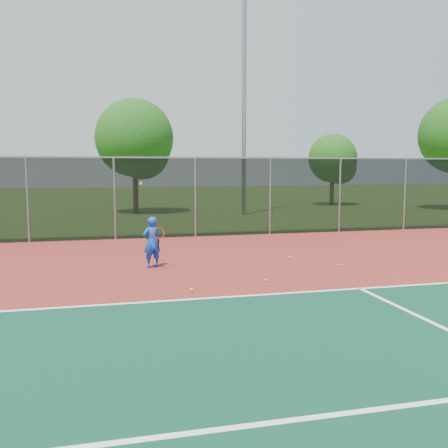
% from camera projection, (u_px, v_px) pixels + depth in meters
% --- Properties ---
extents(ground, '(120.00, 120.00, 0.00)m').
position_uv_depth(ground, '(339.00, 345.00, 7.54)').
color(ground, '#2E5117').
rests_on(ground, ground).
extents(court_apron, '(30.00, 20.00, 0.02)m').
position_uv_depth(court_apron, '(291.00, 308.00, 9.47)').
color(court_apron, maroon).
rests_on(court_apron, ground).
extents(fence_back, '(30.00, 0.06, 3.03)m').
position_uv_depth(fence_back, '(195.00, 196.00, 18.94)').
color(fence_back, black).
rests_on(fence_back, court_apron).
extents(tennis_player, '(0.59, 0.65, 2.26)m').
position_uv_depth(tennis_player, '(152.00, 242.00, 13.17)').
color(tennis_player, '#1345B9').
rests_on(tennis_player, court_apron).
extents(practice_ball_0, '(0.07, 0.07, 0.07)m').
position_uv_depth(practice_ball_0, '(266.00, 280.00, 11.60)').
color(practice_ball_0, '#C0E51A').
rests_on(practice_ball_0, court_apron).
extents(practice_ball_2, '(0.07, 0.07, 0.07)m').
position_uv_depth(practice_ball_2, '(192.00, 290.00, 10.70)').
color(practice_ball_2, '#C0E51A').
rests_on(practice_ball_2, court_apron).
extents(practice_ball_3, '(0.07, 0.07, 0.07)m').
position_uv_depth(practice_ball_3, '(290.00, 257.00, 14.57)').
color(practice_ball_3, '#C0E51A').
rests_on(practice_ball_3, court_apron).
extents(practice_ball_4, '(0.07, 0.07, 0.07)m').
position_uv_depth(practice_ball_4, '(341.00, 265.00, 13.41)').
color(practice_ball_4, '#C0E51A').
rests_on(practice_ball_4, court_apron).
extents(floodlight_n, '(0.90, 0.40, 12.25)m').
position_uv_depth(floodlight_n, '(244.00, 89.00, 27.11)').
color(floodlight_n, gray).
rests_on(floodlight_n, ground).
extents(tree_back_left, '(4.45, 4.45, 6.53)m').
position_uv_depth(tree_back_left, '(136.00, 142.00, 28.33)').
color(tree_back_left, '#3A2715').
rests_on(tree_back_left, ground).
extents(tree_back_mid, '(3.36, 3.36, 4.93)m').
position_uv_depth(tree_back_mid, '(334.00, 161.00, 34.49)').
color(tree_back_mid, '#3A2715').
rests_on(tree_back_mid, ground).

